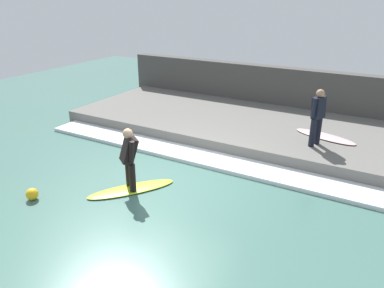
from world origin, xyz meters
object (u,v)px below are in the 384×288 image
object	(u,v)px
surfer_riding	(129,156)
surfboard_waiting_near	(325,136)
marker_buoy	(32,194)
surfer_waiting_near	(318,114)
surfboard_riding	(132,189)

from	to	relation	value
surfer_riding	surfboard_waiting_near	bearing A→B (deg)	-35.61
surfer_riding	marker_buoy	size ratio (longest dim) A/B	5.42
surfer_riding	surfer_waiting_near	distance (m)	5.09
surfer_waiting_near	marker_buoy	xyz separation A→B (m)	(-5.37, 4.84, -1.13)
surfboard_riding	surfer_waiting_near	bearing A→B (deg)	-39.08
surfer_riding	marker_buoy	world-z (taller)	surfer_riding
surfer_waiting_near	marker_buoy	bearing A→B (deg)	137.95
surfer_waiting_near	surfboard_waiting_near	size ratio (longest dim) A/B	0.82
marker_buoy	surfer_waiting_near	bearing A→B (deg)	-42.05
surfer_waiting_near	surfer_riding	bearing A→B (deg)	140.92
surfboard_riding	surfer_riding	bearing A→B (deg)	0.00
surfboard_waiting_near	marker_buoy	bearing A→B (deg)	140.73
surfer_riding	marker_buoy	xyz separation A→B (m)	(-1.42, 1.64, -0.74)
surfboard_riding	surfer_riding	world-z (taller)	surfer_riding
surfboard_waiting_near	surfer_waiting_near	bearing A→B (deg)	168.70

